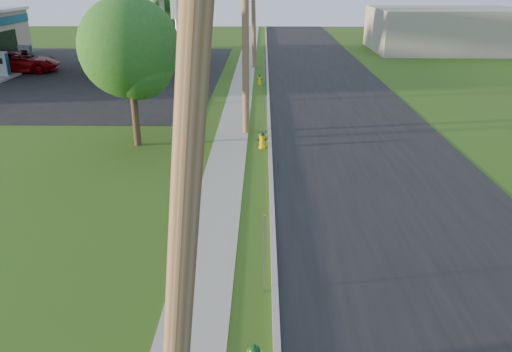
{
  "coord_description": "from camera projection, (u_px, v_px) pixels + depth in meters",
  "views": [
    {
      "loc": [
        0.2,
        -5.67,
        6.91
      ],
      "look_at": [
        0.0,
        8.0,
        1.4
      ],
      "focal_mm": 35.0,
      "sensor_mm": 36.0,
      "label": 1
    }
  ],
  "objects": [
    {
      "name": "utility_pole_far",
      "position": [
        253.0,
        5.0,
        38.52
      ],
      "size": [
        1.4,
        0.32,
        9.5
      ],
      "color": "brown",
      "rests_on": "ground"
    },
    {
      "name": "utility_pole_near",
      "position": [
        185.0,
        196.0,
        5.13
      ],
      "size": [
        1.4,
        0.32,
        9.48
      ],
      "color": "brown",
      "rests_on": "ground"
    },
    {
      "name": "car_silver",
      "position": [
        132.0,
        67.0,
        36.44
      ],
      "size": [
        4.25,
        1.98,
        1.41
      ],
      "primitive_type": "imported",
      "rotation": [
        0.0,
        0.0,
        1.49
      ],
      "color": "#A0A3A7",
      "rests_on": "ground"
    },
    {
      "name": "car_red",
      "position": [
        20.0,
        62.0,
        37.95
      ],
      "size": [
        5.94,
        3.32,
        1.57
      ],
      "primitive_type": "imported",
      "rotation": [
        0.0,
        0.0,
        1.7
      ],
      "color": "#7F0407",
      "rests_on": "ground"
    },
    {
      "name": "fuel_pump_sw",
      "position": [
        27.0,
        60.0,
        39.36
      ],
      "size": [
        1.2,
        3.2,
        1.9
      ],
      "color": "gray",
      "rests_on": "ground"
    },
    {
      "name": "sign_post_near",
      "position": [
        264.0,
        255.0,
        11.36
      ],
      "size": [
        0.05,
        0.04,
        2.0
      ],
      "primitive_type": "cube",
      "color": "gray",
      "rests_on": "ground"
    },
    {
      "name": "tree_verge",
      "position": [
        131.0,
        52.0,
        20.3
      ],
      "size": [
        4.12,
        4.12,
        6.24
      ],
      "color": "#3B291B",
      "rests_on": "ground"
    },
    {
      "name": "price_pylon",
      "position": [
        176.0,
        5.0,
        26.74
      ],
      "size": [
        0.34,
        2.04,
        6.85
      ],
      "color": "gray",
      "rests_on": "ground"
    },
    {
      "name": "utility_pole_mid",
      "position": [
        245.0,
        24.0,
        21.77
      ],
      "size": [
        1.4,
        0.32,
        9.8
      ],
      "color": "brown",
      "rests_on": "ground"
    },
    {
      "name": "fuel_pump_ne",
      "position": [
        127.0,
        69.0,
        35.53
      ],
      "size": [
        1.2,
        3.2,
        1.9
      ],
      "color": "gray",
      "rests_on": "ground"
    },
    {
      "name": "sidewalk",
      "position": [
        221.0,
        191.0,
        17.13
      ],
      "size": [
        1.5,
        120.0,
        0.03
      ],
      "primitive_type": "cube",
      "color": "#9C9A8E",
      "rests_on": "ground"
    },
    {
      "name": "hydrant_mid",
      "position": [
        262.0,
        140.0,
        21.36
      ],
      "size": [
        0.39,
        0.34,
        0.75
      ],
      "color": "#EEBF01",
      "rests_on": "ground"
    },
    {
      "name": "road",
      "position": [
        388.0,
        193.0,
        17.05
      ],
      "size": [
        8.0,
        120.0,
        0.02
      ],
      "primitive_type": "cube",
      "color": "black",
      "rests_on": "ground"
    },
    {
      "name": "distant_building",
      "position": [
        446.0,
        30.0,
        48.59
      ],
      "size": [
        14.0,
        10.0,
        4.0
      ],
      "primitive_type": "cube",
      "color": "gray",
      "rests_on": "ground"
    },
    {
      "name": "hydrant_far",
      "position": [
        260.0,
        80.0,
        33.89
      ],
      "size": [
        0.36,
        0.32,
        0.69
      ],
      "color": "yellow",
      "rests_on": "ground"
    },
    {
      "name": "sign_post_far",
      "position": [
        264.0,
        70.0,
        33.62
      ],
      "size": [
        0.05,
        0.04,
        2.0
      ],
      "primitive_type": "cube",
      "color": "gray",
      "rests_on": "ground"
    },
    {
      "name": "fuel_pump_nw",
      "position": [
        2.0,
        69.0,
        35.65
      ],
      "size": [
        1.2,
        3.2,
        1.9
      ],
      "color": "gray",
      "rests_on": "ground"
    },
    {
      "name": "tree_lot",
      "position": [
        180.0,
        6.0,
        43.53
      ],
      "size": [
        4.57,
        4.57,
        6.92
      ],
      "color": "#3B291B",
      "rests_on": "ground"
    },
    {
      "name": "forecourt",
      "position": [
        50.0,
        74.0,
        37.74
      ],
      "size": [
        26.0,
        28.0,
        0.02
      ],
      "primitive_type": "cube",
      "color": "black",
      "rests_on": "ground"
    },
    {
      "name": "fuel_pump_se",
      "position": [
        140.0,
        60.0,
        39.24
      ],
      "size": [
        1.2,
        3.2,
        1.9
      ],
      "color": "gray",
      "rests_on": "ground"
    },
    {
      "name": "sign_post_mid",
      "position": [
        264.0,
        118.0,
        22.31
      ],
      "size": [
        0.05,
        0.04,
        2.0
      ],
      "primitive_type": "cube",
      "color": "gray",
      "rests_on": "ground"
    },
    {
      "name": "curb",
      "position": [
        271.0,
        190.0,
        17.09
      ],
      "size": [
        0.15,
        120.0,
        0.15
      ],
      "primitive_type": "cube",
      "color": "gray",
      "rests_on": "ground"
    }
  ]
}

